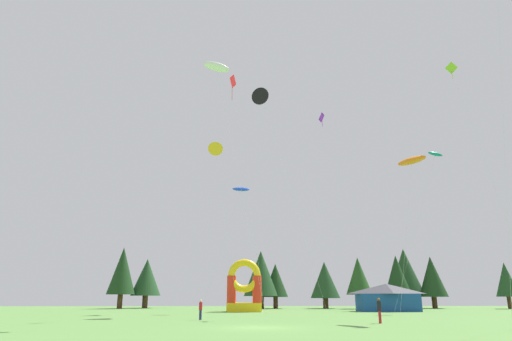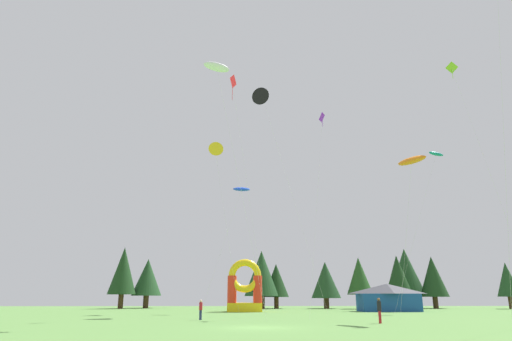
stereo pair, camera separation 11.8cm
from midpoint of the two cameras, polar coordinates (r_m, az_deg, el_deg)
ground_plane at (r=29.52m, az=0.42°, el=-19.73°), size 120.00×120.00×0.00m
kite_purple_diamond at (r=48.69m, az=8.73°, el=6.48°), size 3.34×7.02×21.11m
kite_lime_diamond at (r=48.82m, az=24.24°, el=11.61°), size 2.88×4.26×24.22m
kite_blue_parafoil at (r=55.63m, az=-1.84°, el=-2.46°), size 6.04×2.70×15.45m
kite_red_diamond at (r=50.05m, az=-3.07°, el=11.19°), size 4.12×1.98×25.55m
kite_yellow_delta at (r=58.79m, az=-5.23°, el=2.48°), size 4.45×2.19×21.52m
kite_white_parafoil at (r=39.06m, az=-5.03°, el=13.19°), size 5.61×3.27×21.37m
kite_teal_parafoil at (r=63.03m, az=22.38°, el=1.97°), size 9.28×3.11×20.48m
kite_orange_parafoil at (r=40.26m, az=19.64°, el=1.22°), size 2.55×4.26×13.75m
kite_black_delta at (r=56.76m, az=0.96°, el=9.33°), size 8.21×3.91×27.41m
person_near_camera at (r=38.84m, az=-7.10°, el=-17.27°), size 0.39×0.39×1.63m
person_midfield at (r=35.03m, az=15.81°, el=-16.82°), size 0.43×0.43×1.80m
inflatable_yellow_castle at (r=57.99m, az=-1.41°, el=-15.48°), size 4.35×3.85×6.45m
festival_tent at (r=61.37m, az=16.81°, el=-15.50°), size 7.42×3.89×3.45m
tree_row_0 at (r=75.09m, az=-16.82°, el=-12.36°), size 4.42×4.42×9.50m
tree_row_1 at (r=77.23m, az=-13.87°, el=-13.32°), size 4.87×4.87×7.88m
tree_row_2 at (r=71.50m, az=0.78°, el=-13.21°), size 5.39×5.39×8.89m
tree_row_3 at (r=72.74m, az=2.68°, el=-14.07°), size 4.02×4.02×6.92m
tree_row_4 at (r=73.19m, az=9.06°, el=-13.85°), size 4.66×4.66×7.23m
tree_row_5 at (r=72.08m, az=13.29°, el=-13.20°), size 3.96×3.96×7.74m
tree_row_6 at (r=74.99m, az=17.97°, el=-12.90°), size 4.27×4.27×8.17m
tree_row_7 at (r=79.47m, az=18.90°, el=-12.24°), size 5.59×5.59×9.62m
tree_row_8 at (r=78.36m, az=22.01°, el=-12.65°), size 4.45×4.45×8.12m
tree_row_9 at (r=80.75m, az=29.85°, el=-12.18°), size 3.41×3.41×7.00m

